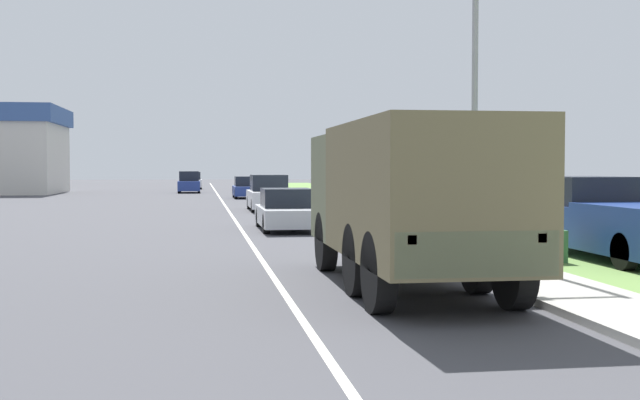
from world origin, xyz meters
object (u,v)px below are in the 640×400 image
Objects in this scene: car_nearest_ahead at (287,211)px; car_fourth_ahead at (189,183)px; military_truck at (407,194)px; car_second_ahead at (269,195)px; lamp_post at (467,35)px; car_farthest_ahead at (191,181)px; car_third_ahead at (247,188)px; pickup_truck at (612,220)px.

car_fourth_ahead is at bearing 95.40° from car_nearest_ahead.
car_second_ahead is (-0.25, 24.74, -0.87)m from military_truck.
lamp_post is at bearing 58.62° from military_truck.
car_third_ahead is at bearing -80.30° from car_farthest_ahead.
car_second_ahead is 1.19× the size of car_third_ahead.
military_truck reaches higher than car_nearest_ahead.
car_nearest_ahead is 0.54× the size of lamp_post.
pickup_truck is (5.99, -21.15, 0.13)m from car_second_ahead.
car_third_ahead is at bearing 99.47° from pickup_truck.
car_nearest_ahead is at bearing 108.65° from lamp_post.
car_nearest_ahead is 10.58m from lamp_post.
car_third_ahead is 36.55m from lamp_post.
car_fourth_ahead reaches higher than car_farthest_ahead.
car_nearest_ahead is at bearing 92.91° from military_truck.
car_third_ahead is 0.74× the size of pickup_truck.
military_truck is 1.73× the size of car_fourth_ahead.
pickup_truck reaches higher than car_farthest_ahead.
car_third_ahead is (0.31, 27.07, 0.03)m from car_nearest_ahead.
car_fourth_ahead is at bearing 108.67° from car_third_ahead.
car_nearest_ahead is at bearing -90.65° from car_third_ahead.
car_fourth_ahead reaches higher than car_second_ahead.
car_third_ahead is at bearing 90.51° from military_truck.
car_farthest_ahead is (-3.60, 49.90, 0.09)m from car_nearest_ahead.
car_second_ahead is 0.57× the size of lamp_post.
pickup_truck is (5.74, 3.59, -0.74)m from military_truck.
military_truck is at bearing -89.41° from car_second_ahead.
pickup_truck reaches higher than car_third_ahead.
car_third_ahead is 1.03× the size of car_farthest_ahead.
lamp_post reaches higher than car_third_ahead.
military_truck is 24.76m from car_second_ahead.
lamp_post is at bearing -83.55° from car_farthest_ahead.
car_second_ahead is 15.40m from car_third_ahead.
pickup_truck reaches higher than car_second_ahead.
car_farthest_ahead is 0.72× the size of pickup_truck.
military_truck is 52.08m from car_fourth_ahead.
pickup_truck is at bearing -74.18° from car_second_ahead.
car_fourth_ahead reaches higher than car_third_ahead.
car_farthest_ahead is at bearing 93.87° from military_truck.
car_fourth_ahead is (-4.08, 27.16, 0.00)m from car_second_ahead.
military_truck is at bearing -86.13° from car_farthest_ahead.
military_truck is at bearing -147.98° from pickup_truck.
lamp_post is (2.41, 3.95, 3.40)m from military_truck.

